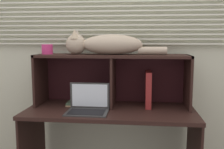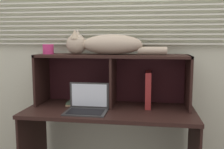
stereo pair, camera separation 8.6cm
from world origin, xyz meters
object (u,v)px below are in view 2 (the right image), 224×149
Objects in this scene: binder_upright at (148,89)px; book_stack at (79,102)px; cat at (105,44)px; laptop at (87,106)px; small_basket at (48,49)px.

book_stack is (-0.61, -0.00, -0.14)m from binder_upright.
cat is 2.83× the size of binder_upright.
laptop is 0.26m from book_stack.
cat is 0.53m from binder_upright.
binder_upright is at bearing 0.01° from book_stack.
cat is 9.01× the size of small_basket.
small_basket reaches higher than book_stack.
small_basket is (-0.40, 0.22, 0.44)m from laptop.
small_basket reaches higher than laptop.
cat is at bearing 180.00° from binder_upright.
small_basket is at bearing 151.26° from laptop.
binder_upright is (0.48, 0.22, 0.11)m from laptop.
laptop reaches higher than book_stack.
book_stack is (-0.13, 0.22, -0.03)m from laptop.
book_stack is (-0.23, -0.00, -0.52)m from cat.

